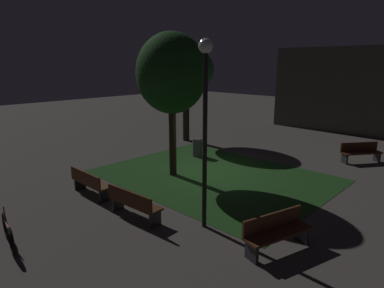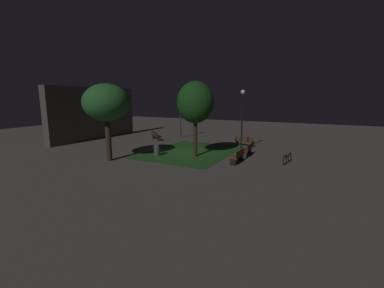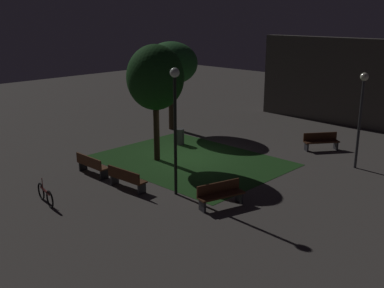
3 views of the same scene
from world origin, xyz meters
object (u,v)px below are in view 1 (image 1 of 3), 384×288
(bench_corner, at_px, (133,203))
(tree_right_canopy, at_px, (172,74))
(bench_front_right, at_px, (277,231))
(trash_bin, at_px, (197,148))
(tree_left_canopy, at_px, (186,71))
(lamp_post_plaza_west, at_px, (205,105))
(bench_lawn_edge, at_px, (360,152))
(bicycle, at_px, (8,232))
(bench_front_left, at_px, (89,182))

(bench_corner, distance_m, tree_right_canopy, 5.21)
(tree_right_canopy, bearing_deg, bench_front_right, -19.50)
(tree_right_canopy, height_order, trash_bin, tree_right_canopy)
(bench_corner, relative_size, tree_right_canopy, 0.34)
(tree_left_canopy, bearing_deg, tree_right_canopy, -50.28)
(lamp_post_plaza_west, bearing_deg, bench_lawn_edge, 83.44)
(bench_corner, height_order, tree_right_canopy, tree_right_canopy)
(tree_right_canopy, xyz_separation_m, bicycle, (0.93, -6.32, -3.58))
(tree_left_canopy, xyz_separation_m, trash_bin, (2.75, -2.03, -3.49))
(bench_corner, bearing_deg, tree_right_canopy, 120.17)
(tree_right_canopy, distance_m, tree_left_canopy, 6.07)
(bench_front_right, height_order, bench_lawn_edge, same)
(bench_front_right, bearing_deg, bench_corner, -160.00)
(bench_lawn_edge, xyz_separation_m, bicycle, (-3.86, -13.28, -0.14))
(bench_lawn_edge, distance_m, trash_bin, 7.32)
(lamp_post_plaza_west, relative_size, trash_bin, 5.71)
(bench_front_right, xyz_separation_m, bicycle, (-4.77, -4.30, -0.14))
(lamp_post_plaza_west, height_order, bicycle, lamp_post_plaza_west)
(bench_corner, distance_m, lamp_post_plaza_west, 3.47)
(tree_left_canopy, bearing_deg, bench_lawn_edge, 14.80)
(bench_lawn_edge, height_order, lamp_post_plaza_west, lamp_post_plaza_west)
(tree_right_canopy, bearing_deg, bench_front_left, -97.41)
(bench_front_right, distance_m, tree_right_canopy, 6.96)
(trash_bin, height_order, bicycle, bicycle)
(bench_front_left, distance_m, bicycle, 3.24)
(bicycle, bearing_deg, trash_bin, 102.93)
(tree_left_canopy, bearing_deg, bench_front_right, -34.92)
(bench_front_right, relative_size, tree_left_canopy, 0.36)
(bench_lawn_edge, relative_size, tree_left_canopy, 0.33)
(bench_corner, xyz_separation_m, bench_lawn_edge, (2.82, 10.34, 0.00))
(bench_front_left, bearing_deg, bicycle, -65.02)
(bench_front_left, height_order, bench_lawn_edge, same)
(tree_right_canopy, height_order, bicycle, tree_right_canopy)
(bench_front_left, relative_size, lamp_post_plaza_west, 0.37)
(bench_corner, xyz_separation_m, lamp_post_plaza_west, (1.75, 1.04, 2.81))
(tree_left_canopy, distance_m, bicycle, 12.51)
(bench_front_left, xyz_separation_m, tree_left_canopy, (-3.44, 8.05, 3.43))
(bench_front_left, distance_m, bench_front_right, 6.29)
(bench_lawn_edge, height_order, tree_right_canopy, tree_right_canopy)
(tree_right_canopy, relative_size, bicycle, 3.40)
(trash_bin, relative_size, bicycle, 0.53)
(tree_right_canopy, relative_size, lamp_post_plaza_west, 1.11)
(bench_front_right, relative_size, bicycle, 1.16)
(bench_front_right, xyz_separation_m, tree_left_canopy, (-9.58, 6.69, 3.43))
(tree_right_canopy, xyz_separation_m, trash_bin, (-1.13, 2.64, -3.49))
(tree_left_canopy, distance_m, trash_bin, 4.88)
(tree_right_canopy, bearing_deg, bicycle, -81.63)
(bench_corner, distance_m, bench_lawn_edge, 10.72)
(bench_front_right, distance_m, bench_lawn_edge, 9.02)
(bench_front_right, distance_m, trash_bin, 8.27)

